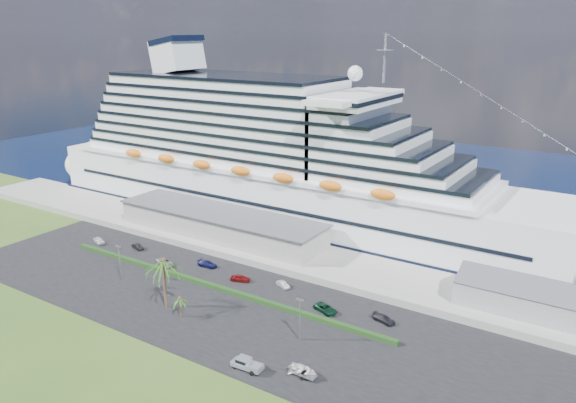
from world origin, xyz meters
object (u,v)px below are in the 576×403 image
Objects in this scene: parked_car_3 at (207,264)px; boat_trailer at (303,370)px; cruise_ship at (280,165)px; pickup_truck at (247,364)px.

parked_car_3 is 49.72m from boat_trailer.
parked_car_3 is at bearing -82.27° from cruise_ship.
boat_trailer reaches higher than parked_car_3.
boat_trailer is at bearing 20.54° from pickup_truck.
parked_car_3 is at bearing 148.93° from boat_trailer.
cruise_ship is at bearing 4.39° from parked_car_3.
cruise_ship reaches higher than boat_trailer.
pickup_truck reaches higher than boat_trailer.
boat_trailer is at bearing -53.76° from cruise_ship.
pickup_truck is 0.96× the size of boat_trailer.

